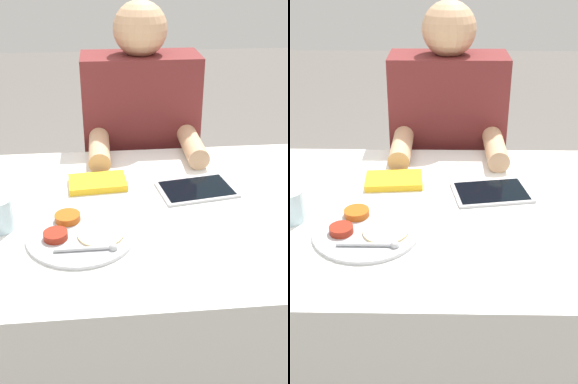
# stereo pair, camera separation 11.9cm
# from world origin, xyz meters

# --- Properties ---
(dining_table) EXTENTS (1.26, 0.81, 0.77)m
(dining_table) POSITION_xyz_m (0.00, 0.00, 0.39)
(dining_table) COLOR silver
(dining_table) RESTS_ON ground_plane
(thali_tray) EXTENTS (0.27, 0.27, 0.03)m
(thali_tray) POSITION_xyz_m (-0.14, -0.12, 0.78)
(thali_tray) COLOR #B7BABF
(thali_tray) RESTS_ON dining_table
(red_notebook) EXTENTS (0.18, 0.12, 0.02)m
(red_notebook) POSITION_xyz_m (-0.10, 0.15, 0.78)
(red_notebook) COLOR silver
(red_notebook) RESTS_ON dining_table
(tablet_device) EXTENTS (0.24, 0.18, 0.01)m
(tablet_device) POSITION_xyz_m (0.19, 0.09, 0.77)
(tablet_device) COLOR #B7B7BC
(tablet_device) RESTS_ON dining_table
(person_diner) EXTENTS (0.42, 0.44, 1.25)m
(person_diner) POSITION_xyz_m (0.07, 0.55, 0.58)
(person_diner) COLOR black
(person_diner) RESTS_ON ground_plane
(drinking_glass) EXTENTS (0.07, 0.07, 0.09)m
(drinking_glass) POSITION_xyz_m (-0.34, -0.07, 0.81)
(drinking_glass) COLOR silver
(drinking_glass) RESTS_ON dining_table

